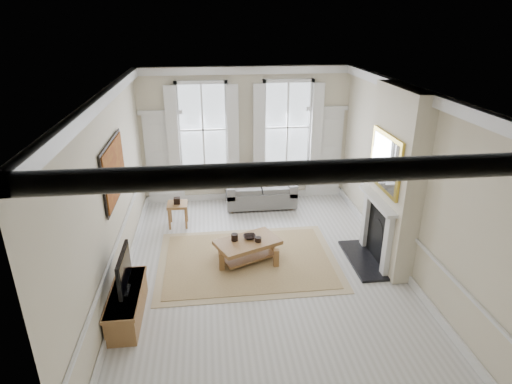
{
  "coord_description": "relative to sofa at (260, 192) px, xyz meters",
  "views": [
    {
      "loc": [
        -0.95,
        -6.8,
        4.52
      ],
      "look_at": [
        -0.04,
        0.99,
        1.25
      ],
      "focal_mm": 30.0,
      "sensor_mm": 36.0,
      "label": 1
    }
  ],
  "objects": [
    {
      "name": "floor",
      "position": [
        -0.32,
        -3.11,
        -0.35
      ],
      "size": [
        7.2,
        7.2,
        0.0
      ],
      "primitive_type": "plane",
      "color": "#B7B5AD",
      "rests_on": "ground"
    },
    {
      "name": "ceiling",
      "position": [
        -0.32,
        -3.11,
        3.05
      ],
      "size": [
        7.2,
        7.2,
        0.0
      ],
      "primitive_type": "plane",
      "rotation": [
        3.14,
        0.0,
        0.0
      ],
      "color": "white",
      "rests_on": "back_wall"
    },
    {
      "name": "back_wall",
      "position": [
        -0.32,
        0.49,
        1.35
      ],
      "size": [
        5.2,
        0.0,
        5.2
      ],
      "primitive_type": "plane",
      "rotation": [
        1.57,
        0.0,
        0.0
      ],
      "color": "beige",
      "rests_on": "floor"
    },
    {
      "name": "left_wall",
      "position": [
        -2.92,
        -3.11,
        1.35
      ],
      "size": [
        0.0,
        7.2,
        7.2
      ],
      "primitive_type": "plane",
      "rotation": [
        1.57,
        0.0,
        1.57
      ],
      "color": "beige",
      "rests_on": "floor"
    },
    {
      "name": "right_wall",
      "position": [
        2.28,
        -3.11,
        1.35
      ],
      "size": [
        0.0,
        7.2,
        7.2
      ],
      "primitive_type": "plane",
      "rotation": [
        1.57,
        0.0,
        -1.57
      ],
      "color": "beige",
      "rests_on": "floor"
    },
    {
      "name": "window_left",
      "position": [
        -1.37,
        0.44,
        1.55
      ],
      "size": [
        1.26,
        0.2,
        2.2
      ],
      "primitive_type": null,
      "color": "#B2BCC6",
      "rests_on": "back_wall"
    },
    {
      "name": "window_right",
      "position": [
        0.73,
        0.44,
        1.55
      ],
      "size": [
        1.26,
        0.2,
        2.2
      ],
      "primitive_type": null,
      "color": "#B2BCC6",
      "rests_on": "back_wall"
    },
    {
      "name": "door_left",
      "position": [
        -2.37,
        0.45,
        0.8
      ],
      "size": [
        0.9,
        0.08,
        2.3
      ],
      "primitive_type": "cube",
      "color": "silver",
      "rests_on": "floor"
    },
    {
      "name": "door_right",
      "position": [
        1.73,
        0.45,
        0.8
      ],
      "size": [
        0.9,
        0.08,
        2.3
      ],
      "primitive_type": "cube",
      "color": "silver",
      "rests_on": "floor"
    },
    {
      "name": "painting",
      "position": [
        -2.88,
        -2.81,
        1.7
      ],
      "size": [
        0.05,
        1.66,
        1.06
      ],
      "primitive_type": "cube",
      "color": "#9E601B",
      "rests_on": "left_wall"
    },
    {
      "name": "chimney_breast",
      "position": [
        2.1,
        -2.91,
        1.35
      ],
      "size": [
        0.35,
        1.7,
        3.38
      ],
      "primitive_type": "cube",
      "color": "beige",
      "rests_on": "floor"
    },
    {
      "name": "hearth",
      "position": [
        1.68,
        -2.91,
        -0.33
      ],
      "size": [
        0.55,
        1.5,
        0.05
      ],
      "primitive_type": "cube",
      "color": "black",
      "rests_on": "floor"
    },
    {
      "name": "fireplace",
      "position": [
        1.88,
        -2.91,
        0.38
      ],
      "size": [
        0.21,
        1.45,
        1.33
      ],
      "color": "silver",
      "rests_on": "floor"
    },
    {
      "name": "mirror",
      "position": [
        1.89,
        -2.91,
        1.7
      ],
      "size": [
        0.06,
        1.26,
        1.06
      ],
      "primitive_type": "cube",
      "color": "gold",
      "rests_on": "chimney_breast"
    },
    {
      "name": "sofa",
      "position": [
        0.0,
        0.0,
        0.0
      ],
      "size": [
        1.73,
        0.84,
        0.83
      ],
      "color": "#5E5F5C",
      "rests_on": "floor"
    },
    {
      "name": "side_table",
      "position": [
        -2.02,
        -0.92,
        0.09
      ],
      "size": [
        0.45,
        0.45,
        0.55
      ],
      "rotation": [
        0.0,
        0.0,
        -0.01
      ],
      "color": "brown",
      "rests_on": "floor"
    },
    {
      "name": "rug",
      "position": [
        -0.58,
        -2.65,
        -0.34
      ],
      "size": [
        3.5,
        2.6,
        0.02
      ],
      "primitive_type": "cube",
      "color": "#99734F",
      "rests_on": "floor"
    },
    {
      "name": "coffee_table",
      "position": [
        -0.58,
        -2.65,
        0.02
      ],
      "size": [
        1.38,
        1.12,
        0.45
      ],
      "rotation": [
        0.0,
        0.0,
        0.41
      ],
      "color": "brown",
      "rests_on": "rug"
    },
    {
      "name": "ceramic_pot_a",
      "position": [
        -0.83,
        -2.6,
        0.17
      ],
      "size": [
        0.13,
        0.13,
        0.13
      ],
      "primitive_type": "cylinder",
      "color": "black",
      "rests_on": "coffee_table"
    },
    {
      "name": "ceramic_pot_b",
      "position": [
        -0.38,
        -2.7,
        0.15
      ],
      "size": [
        0.13,
        0.13,
        0.09
      ],
      "primitive_type": "cylinder",
      "color": "black",
      "rests_on": "coffee_table"
    },
    {
      "name": "bowl",
      "position": [
        -0.53,
        -2.55,
        0.13
      ],
      "size": [
        0.26,
        0.26,
        0.06
      ],
      "primitive_type": "imported",
      "rotation": [
        0.0,
        0.0,
        0.05
      ],
      "color": "black",
      "rests_on": "coffee_table"
    },
    {
      "name": "tv_stand",
      "position": [
        -2.66,
        -4.11,
        -0.1
      ],
      "size": [
        0.45,
        1.39,
        0.5
      ],
      "primitive_type": "cube",
      "color": "brown",
      "rests_on": "floor"
    },
    {
      "name": "tv",
      "position": [
        -2.64,
        -4.11,
        0.54
      ],
      "size": [
        0.08,
        0.9,
        0.68
      ],
      "color": "black",
      "rests_on": "tv_stand"
    }
  ]
}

